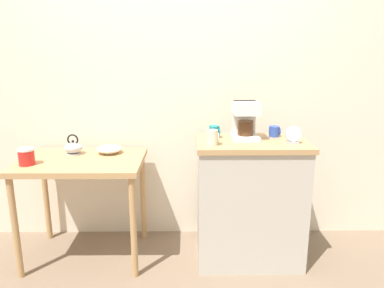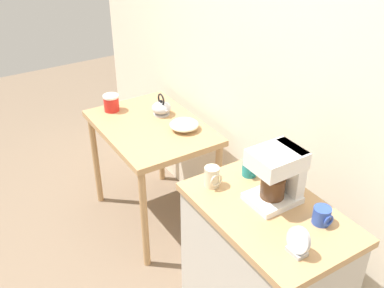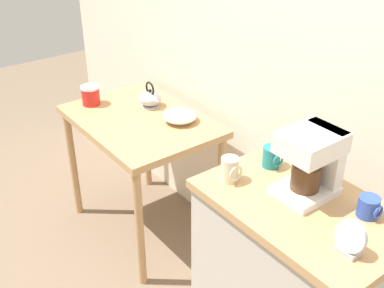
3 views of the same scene
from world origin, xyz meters
TOP-DOWN VIEW (x-y plane):
  - ground_plane at (0.00, 0.00)m, footprint 8.00×8.00m
  - back_wall at (0.10, 0.41)m, footprint 4.40×0.10m
  - wooden_table at (-0.65, -0.01)m, footprint 0.87×0.62m
  - bowl_stoneware at (-0.48, 0.14)m, footprint 0.19×0.19m
  - teakettle at (-0.74, 0.12)m, footprint 0.16×0.13m
  - canister_enamel at (-0.98, -0.14)m, footprint 0.11×0.11m
  - coffee_maker at (0.51, 0.03)m, footprint 0.18×0.22m
  - mug_small_cream at (0.27, -0.16)m, footprint 0.08×0.07m
  - mug_dark_teal at (0.30, 0.04)m, footprint 0.08×0.07m
  - mug_blue at (0.74, 0.08)m, footprint 0.08×0.08m
  - table_clock at (0.81, -0.13)m, footprint 0.11×0.05m

SIDE VIEW (x-z plane):
  - ground_plane at x=0.00m, z-range 0.00..0.00m
  - wooden_table at x=-0.65m, z-range 0.28..1.04m
  - bowl_stoneware at x=-0.48m, z-range 0.77..0.82m
  - teakettle at x=-0.74m, z-range 0.73..0.89m
  - canister_enamel at x=-0.98m, z-range 0.76..0.88m
  - mug_blue at x=0.74m, z-range 0.90..0.98m
  - mug_dark_teal at x=0.30m, z-range 0.90..0.99m
  - mug_small_cream at x=0.27m, z-range 0.90..1.00m
  - table_clock at x=0.81m, z-range 0.90..1.02m
  - coffee_maker at x=0.51m, z-range 0.92..1.18m
  - back_wall at x=0.10m, z-range 0.00..2.80m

